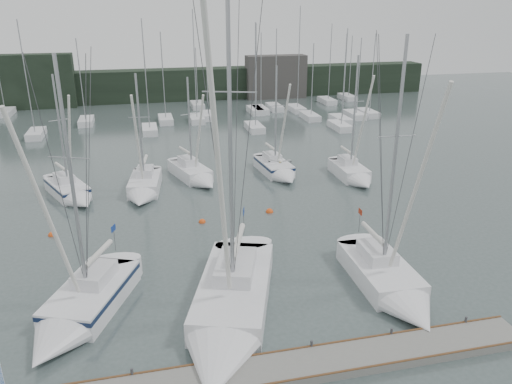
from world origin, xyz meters
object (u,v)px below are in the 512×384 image
buoy_c (52,235)px  sailboat_mid_c (196,176)px  sailboat_near_left (77,313)px  sailboat_near_center (228,320)px  sailboat_mid_a (72,193)px  sailboat_mid_e (354,175)px  sailboat_mid_d (279,170)px  sailboat_near_right (394,288)px  buoy_b (269,212)px  sailboat_mid_b (143,189)px  buoy_a (202,222)px

buoy_c → sailboat_mid_c: bearing=38.5°
sailboat_near_left → sailboat_near_center: 7.59m
sailboat_near_left → buoy_c: size_ratio=26.46×
sailboat_mid_a → sailboat_mid_e: bearing=-27.4°
sailboat_mid_a → sailboat_mid_c: bearing=-13.8°
sailboat_near_center → sailboat_mid_d: bearing=86.7°
sailboat_near_left → sailboat_mid_c: (8.40, 19.94, -0.08)m
sailboat_mid_a → sailboat_near_left: bearing=-108.4°
sailboat_near_center → sailboat_mid_c: (1.18, 22.26, -0.10)m
sailboat_near_right → buoy_b: sailboat_near_right is taller
sailboat_mid_e → buoy_b: sailboat_mid_e is taller
sailboat_near_right → sailboat_mid_b: 22.89m
sailboat_mid_b → buoy_a: sailboat_mid_b is taller
sailboat_mid_b → sailboat_mid_d: (12.34, 2.23, -0.00)m
buoy_c → sailboat_near_left: bearing=-76.2°
buoy_a → sailboat_mid_b: bearing=121.6°
sailboat_near_center → sailboat_mid_e: sailboat_near_center is taller
sailboat_near_left → sailboat_mid_d: sailboat_near_left is taller
buoy_c → sailboat_mid_a: bearing=83.9°
sailboat_near_left → sailboat_mid_b: size_ratio=1.32×
sailboat_mid_a → sailboat_mid_c: 10.59m
sailboat_near_center → sailboat_mid_b: (-3.54, 19.76, -0.08)m
buoy_a → sailboat_near_left: bearing=-125.4°
sailboat_mid_b → sailboat_mid_d: size_ratio=1.00×
sailboat_near_center → sailboat_mid_c: sailboat_near_center is taller
buoy_b → buoy_c: bearing=-178.2°
sailboat_mid_e → buoy_c: (-25.05, -5.71, -0.54)m
sailboat_mid_e → buoy_b: size_ratio=20.32×
sailboat_near_center → buoy_b: (5.80, 13.90, -0.63)m
sailboat_near_left → sailboat_mid_a: 18.03m
sailboat_near_left → buoy_b: size_ratio=24.45×
buoy_b → sailboat_near_center: bearing=-112.6°
sailboat_mid_c → buoy_a: (-0.69, -9.07, -0.53)m
sailboat_mid_b → buoy_a: 7.72m
sailboat_near_right → buoy_b: bearing=106.8°
sailboat_near_left → sailboat_mid_a: (-1.99, 17.92, -0.06)m
sailboat_mid_a → buoy_b: bearing=-47.7°
sailboat_mid_a → sailboat_mid_e: 24.35m
sailboat_mid_d → buoy_c: bearing=-161.3°
sailboat_near_left → sailboat_mid_d: 25.37m
sailboat_mid_b → sailboat_mid_e: (18.65, -0.65, -0.01)m
buoy_b → buoy_c: size_ratio=1.08×
sailboat_mid_a → buoy_c: 6.91m
sailboat_mid_a → sailboat_mid_c: size_ratio=1.09×
sailboat_mid_a → buoy_c: (-0.73, -6.85, -0.55)m
sailboat_near_center → sailboat_near_right: (9.37, 0.85, -0.07)m
sailboat_near_left → sailboat_mid_a: bearing=119.3°
sailboat_mid_a → sailboat_mid_e: size_ratio=0.92×
sailboat_near_left → sailboat_mid_e: (22.33, 16.79, -0.07)m
sailboat_mid_b → buoy_b: size_ratio=18.54×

